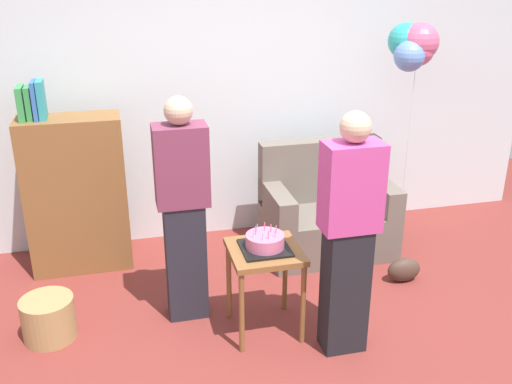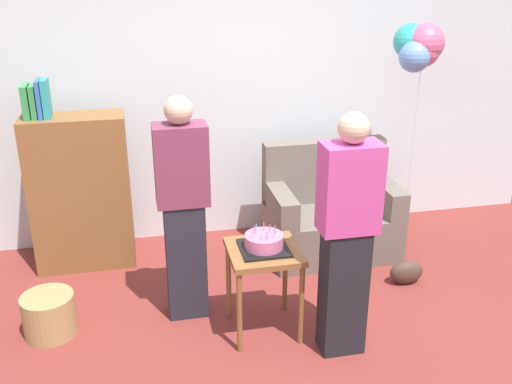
{
  "view_description": "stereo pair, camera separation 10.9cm",
  "coord_description": "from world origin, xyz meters",
  "px_view_note": "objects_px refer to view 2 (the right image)",
  "views": [
    {
      "loc": [
        -0.99,
        -2.99,
        2.45
      ],
      "look_at": [
        -0.1,
        0.6,
        0.95
      ],
      "focal_mm": 40.67,
      "sensor_mm": 36.0,
      "label": 1
    },
    {
      "loc": [
        -0.89,
        -3.02,
        2.45
      ],
      "look_at": [
        -0.1,
        0.6,
        0.95
      ],
      "focal_mm": 40.67,
      "sensor_mm": 36.0,
      "label": 2
    }
  ],
  "objects_px": {
    "birthday_cake": "(264,242)",
    "bookshelf": "(80,191)",
    "couch": "(329,215)",
    "person_blowing_candles": "(183,209)",
    "wicker_basket": "(49,315)",
    "person_holding_cake": "(347,237)",
    "handbag": "(406,272)",
    "side_table": "(264,262)",
    "balloon_bunch": "(419,46)"
  },
  "relations": [
    {
      "from": "birthday_cake",
      "to": "handbag",
      "type": "bearing_deg",
      "value": 16.14
    },
    {
      "from": "side_table",
      "to": "wicker_basket",
      "type": "xyz_separation_m",
      "value": [
        -1.47,
        0.26,
        -0.39
      ]
    },
    {
      "from": "birthday_cake",
      "to": "wicker_basket",
      "type": "height_order",
      "value": "birthday_cake"
    },
    {
      "from": "birthday_cake",
      "to": "person_blowing_candles",
      "type": "relative_size",
      "value": 0.2
    },
    {
      "from": "birthday_cake",
      "to": "wicker_basket",
      "type": "xyz_separation_m",
      "value": [
        -1.47,
        0.26,
        -0.54
      ]
    },
    {
      "from": "birthday_cake",
      "to": "handbag",
      "type": "xyz_separation_m",
      "value": [
        1.27,
        0.37,
        -0.59
      ]
    },
    {
      "from": "couch",
      "to": "birthday_cake",
      "type": "distance_m",
      "value": 1.4
    },
    {
      "from": "bookshelf",
      "to": "balloon_bunch",
      "type": "xyz_separation_m",
      "value": [
        2.82,
        -0.17,
        1.11
      ]
    },
    {
      "from": "handbag",
      "to": "wicker_basket",
      "type": "bearing_deg",
      "value": -177.85
    },
    {
      "from": "bookshelf",
      "to": "person_holding_cake",
      "type": "height_order",
      "value": "person_holding_cake"
    },
    {
      "from": "bookshelf",
      "to": "birthday_cake",
      "type": "relative_size",
      "value": 4.99
    },
    {
      "from": "person_holding_cake",
      "to": "person_blowing_candles",
      "type": "bearing_deg",
      "value": -39.07
    },
    {
      "from": "person_blowing_candles",
      "to": "couch",
      "type": "bearing_deg",
      "value": 8.29
    },
    {
      "from": "couch",
      "to": "person_holding_cake",
      "type": "height_order",
      "value": "person_holding_cake"
    },
    {
      "from": "side_table",
      "to": "handbag",
      "type": "height_order",
      "value": "side_table"
    },
    {
      "from": "person_holding_cake",
      "to": "handbag",
      "type": "bearing_deg",
      "value": -145.2
    },
    {
      "from": "couch",
      "to": "birthday_cake",
      "type": "height_order",
      "value": "couch"
    },
    {
      "from": "couch",
      "to": "person_blowing_candles",
      "type": "xyz_separation_m",
      "value": [
        -1.34,
        -0.74,
        0.49
      ]
    },
    {
      "from": "couch",
      "to": "balloon_bunch",
      "type": "relative_size",
      "value": 0.56
    },
    {
      "from": "couch",
      "to": "person_blowing_candles",
      "type": "bearing_deg",
      "value": -151.09
    },
    {
      "from": "bookshelf",
      "to": "handbag",
      "type": "bearing_deg",
      "value": -19.49
    },
    {
      "from": "side_table",
      "to": "person_blowing_candles",
      "type": "relative_size",
      "value": 0.39
    },
    {
      "from": "person_blowing_candles",
      "to": "handbag",
      "type": "distance_m",
      "value": 1.91
    },
    {
      "from": "person_blowing_candles",
      "to": "person_holding_cake",
      "type": "height_order",
      "value": "same"
    },
    {
      "from": "person_blowing_candles",
      "to": "handbag",
      "type": "bearing_deg",
      "value": -19.28
    },
    {
      "from": "person_blowing_candles",
      "to": "birthday_cake",
      "type": "bearing_deg",
      "value": -53.76
    },
    {
      "from": "person_blowing_candles",
      "to": "balloon_bunch",
      "type": "distance_m",
      "value": 2.38
    },
    {
      "from": "handbag",
      "to": "side_table",
      "type": "bearing_deg",
      "value": -163.86
    },
    {
      "from": "person_blowing_candles",
      "to": "person_holding_cake",
      "type": "relative_size",
      "value": 1.0
    },
    {
      "from": "birthday_cake",
      "to": "bookshelf",
      "type": "bearing_deg",
      "value": 135.09
    },
    {
      "from": "bookshelf",
      "to": "handbag",
      "type": "relative_size",
      "value": 5.7
    },
    {
      "from": "couch",
      "to": "bookshelf",
      "type": "distance_m",
      "value": 2.14
    },
    {
      "from": "wicker_basket",
      "to": "couch",
      "type": "bearing_deg",
      "value": 19.14
    },
    {
      "from": "couch",
      "to": "bookshelf",
      "type": "xyz_separation_m",
      "value": [
        -2.11,
        0.2,
        0.33
      ]
    },
    {
      "from": "side_table",
      "to": "handbag",
      "type": "relative_size",
      "value": 2.27
    },
    {
      "from": "birthday_cake",
      "to": "person_holding_cake",
      "type": "relative_size",
      "value": 0.2
    },
    {
      "from": "bookshelf",
      "to": "birthday_cake",
      "type": "height_order",
      "value": "bookshelf"
    },
    {
      "from": "birthday_cake",
      "to": "couch",
      "type": "bearing_deg",
      "value": 51.66
    },
    {
      "from": "couch",
      "to": "handbag",
      "type": "distance_m",
      "value": 0.85
    },
    {
      "from": "handbag",
      "to": "balloon_bunch",
      "type": "height_order",
      "value": "balloon_bunch"
    },
    {
      "from": "person_holding_cake",
      "to": "wicker_basket",
      "type": "distance_m",
      "value": 2.12
    },
    {
      "from": "couch",
      "to": "person_holding_cake",
      "type": "xyz_separation_m",
      "value": [
        -0.38,
        -1.38,
        0.49
      ]
    },
    {
      "from": "balloon_bunch",
      "to": "bookshelf",
      "type": "bearing_deg",
      "value": 176.55
    },
    {
      "from": "bookshelf",
      "to": "person_blowing_candles",
      "type": "relative_size",
      "value": 0.98
    },
    {
      "from": "handbag",
      "to": "balloon_bunch",
      "type": "bearing_deg",
      "value": 68.55
    },
    {
      "from": "bookshelf",
      "to": "side_table",
      "type": "distance_m",
      "value": 1.79
    },
    {
      "from": "couch",
      "to": "person_blowing_candles",
      "type": "relative_size",
      "value": 0.67
    },
    {
      "from": "birthday_cake",
      "to": "balloon_bunch",
      "type": "height_order",
      "value": "balloon_bunch"
    },
    {
      "from": "person_blowing_candles",
      "to": "balloon_bunch",
      "type": "height_order",
      "value": "balloon_bunch"
    },
    {
      "from": "couch",
      "to": "side_table",
      "type": "bearing_deg",
      "value": -128.34
    }
  ]
}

